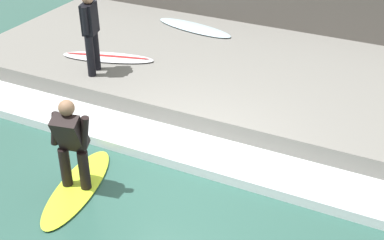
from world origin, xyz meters
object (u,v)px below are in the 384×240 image
(surfer_riding, at_px, (71,141))
(surfboard_waiting_near, at_px, (108,57))
(surfboard_spare, at_px, (194,28))
(surfer_waiting_near, at_px, (90,29))
(surfboard_riding, at_px, (77,187))

(surfer_riding, height_order, surfboard_waiting_near, surfer_riding)
(surfboard_spare, bearing_deg, surfer_waiting_near, 166.76)
(surfer_waiting_near, relative_size, surfboard_waiting_near, 0.80)
(surfboard_waiting_near, distance_m, surfboard_spare, 2.40)
(surfer_riding, relative_size, surfboard_waiting_near, 0.73)
(surfboard_riding, bearing_deg, surfer_waiting_near, 29.66)
(surfer_riding, height_order, surfer_waiting_near, surfer_waiting_near)
(surfboard_riding, xyz_separation_m, surfboard_spare, (5.49, 0.80, 0.46))
(surfboard_riding, relative_size, surfer_waiting_near, 1.30)
(surfer_riding, bearing_deg, surfer_waiting_near, 29.66)
(surfboard_riding, xyz_separation_m, surfboard_waiting_near, (3.24, 1.61, 0.46))
(surfer_waiting_near, xyz_separation_m, surfboard_spare, (2.89, -0.68, -0.84))
(surfboard_riding, distance_m, surfer_waiting_near, 3.26)
(surfboard_riding, bearing_deg, surfer_riding, 0.00)
(surfboard_riding, distance_m, surfboard_waiting_near, 3.65)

